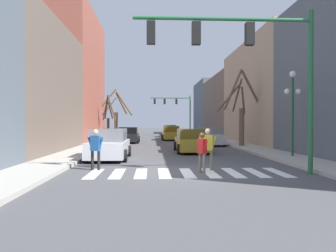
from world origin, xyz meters
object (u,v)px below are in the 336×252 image
Objects in this scene: traffic_signal_near at (246,51)px; street_tree_right_far at (242,110)px; pedestrian_waiting_at_curb at (96,146)px; car_parked_right_near at (171,133)px; traffic_signal_far at (176,106)px; street_tree_left_mid at (108,120)px; pedestrian_near_right_corner at (208,145)px; pedestrian_on_left_sidewalk at (202,149)px; car_parked_right_mid at (170,131)px; street_lamp_right_corner at (293,96)px; car_parked_left_far at (210,137)px; car_parked_right_far at (109,145)px; car_parked_left_near at (128,135)px; street_tree_left_far at (116,115)px; car_driving_toward_lane at (191,141)px.

street_tree_right_far reaches higher than traffic_signal_near.
car_parked_right_near is at bearing -83.95° from pedestrian_waiting_at_curb.
street_tree_left_mid is at bearing -116.74° from traffic_signal_far.
pedestrian_near_right_corner is 0.74m from pedestrian_on_left_sidewalk.
car_parked_right_mid reaches higher than pedestrian_on_left_sidewalk.
traffic_signal_far is at bearing 96.71° from street_lamp_right_corner.
traffic_signal_far is 34.17m from street_lamp_right_corner.
traffic_signal_far is 1.38× the size of car_parked_left_far.
car_parked_right_far is 6.37m from pedestrian_near_right_corner.
pedestrian_on_left_sidewalk is (-1.75, -38.74, -3.73)m from traffic_signal_far.
street_tree_left_mid is (-6.59, 22.19, 1.39)m from pedestrian_on_left_sidewalk.
traffic_signal_far is at bearing -10.16° from car_parked_right_far.
car_parked_left_far is at bearing -34.20° from street_tree_left_mid.
car_parked_left_near is at bearing -65.20° from pedestrian_near_right_corner.
street_tree_right_far is (-0.59, 8.11, -0.48)m from street_lamp_right_corner.
street_lamp_right_corner is 8.14m from street_tree_right_far.
street_tree_right_far is at bearing -48.38° from pedestrian_on_left_sidewalk.
pedestrian_near_right_corner reaches higher than car_parked_left_far.
car_parked_right_mid is at bearing 91.62° from traffic_signal_near.
car_parked_right_mid reaches higher than car_parked_left_near.
pedestrian_near_right_corner reaches higher than car_parked_right_far.
car_parked_left_near is 0.97× the size of car_parked_left_far.
car_parked_left_far is 0.75× the size of street_tree_right_far.
car_parked_left_far is at bearing -99.96° from pedestrian_waiting_at_curb.
car_parked_right_mid is 10.29m from street_tree_left_far.
car_parked_right_far is (-10.03, 0.21, -2.66)m from street_lamp_right_corner.
street_tree_right_far is at bearing -125.55° from car_parked_left_near.
car_parked_left_near is 0.94× the size of car_parked_right_far.
traffic_signal_near is at bearing -134.16° from car_parked_right_far.
traffic_signal_near is 4.35× the size of pedestrian_on_left_sidewalk.
car_parked_right_far is (-4.49, -19.69, 0.01)m from car_parked_right_near.
street_lamp_right_corner is 1.05× the size of car_parked_left_near.
pedestrian_near_right_corner reaches higher than car_parked_right_near.
pedestrian_near_right_corner is (-0.34, -8.40, 0.29)m from car_driving_toward_lane.
pedestrian_waiting_at_curb is at bearing -99.08° from traffic_signal_far.
car_parked_right_near is (-1.34, 25.35, -3.88)m from traffic_signal_near.
traffic_signal_far is 18.68m from street_tree_left_mid.
pedestrian_near_right_corner is (-1.42, -38.09, -3.64)m from traffic_signal_far.
pedestrian_near_right_corner is 0.36× the size of street_tree_left_mid.
car_parked_left_far is 2.65× the size of pedestrian_near_right_corner.
traffic_signal_far reaches higher than pedestrian_near_right_corner.
car_parked_right_far is (0.01, -14.65, 0.04)m from car_parked_left_near.
pedestrian_near_right_corner is at bearing -142.38° from street_lamp_right_corner.
pedestrian_near_right_corner reaches higher than pedestrian_waiting_at_curb.
car_parked_left_near is 2.62× the size of pedestrian_waiting_at_curb.
street_tree_left_mid reaches higher than pedestrian_waiting_at_curb.
car_parked_right_far is at bearing -82.38° from street_tree_left_mid.
traffic_signal_near is at bearing -178.38° from car_parked_right_mid.
car_parked_right_far is 12.50m from street_tree_right_far.
pedestrian_on_left_sidewalk is (4.30, -19.68, 0.20)m from car_parked_left_near.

